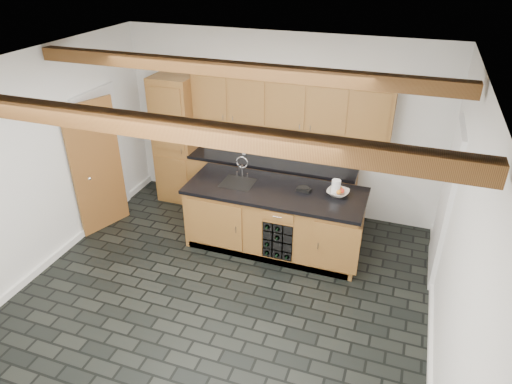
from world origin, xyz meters
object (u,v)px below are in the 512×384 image
island (275,219)px  kitchen_scale (304,189)px  paper_towel (336,188)px  fruit_bowl (338,193)px

island → kitchen_scale: (0.37, 0.09, 0.49)m
island → paper_towel: size_ratio=11.32×
kitchen_scale → island: bearing=-156.1°
island → paper_towel: paper_towel is taller
kitchen_scale → fruit_bowl: size_ratio=0.72×
island → paper_towel: (0.80, 0.13, 0.57)m
kitchen_scale → paper_towel: (0.42, 0.03, 0.08)m
kitchen_scale → fruit_bowl: fruit_bowl is taller
island → kitchen_scale: bearing=14.1°
island → paper_towel: 0.99m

